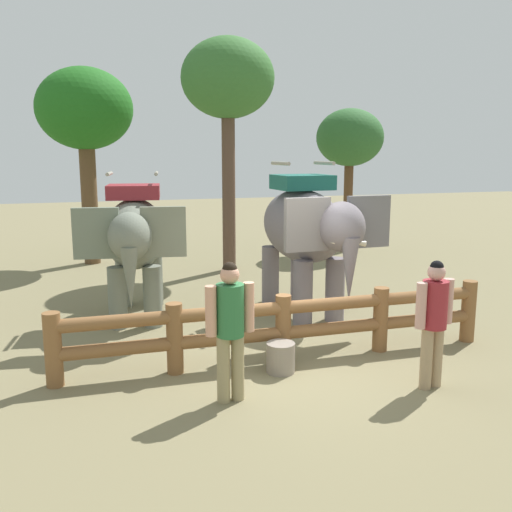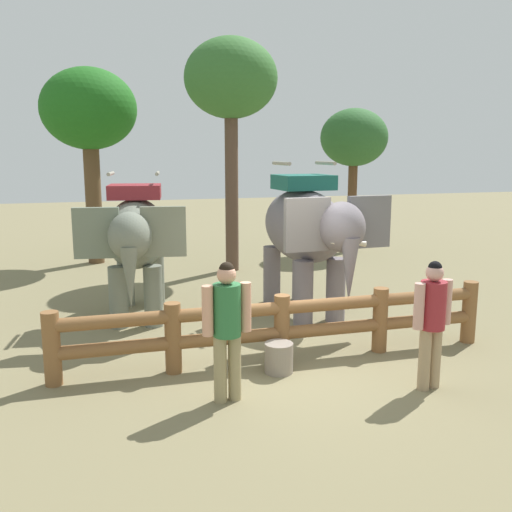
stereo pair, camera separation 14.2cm
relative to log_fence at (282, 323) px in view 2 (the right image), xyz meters
name	(u,v)px [view 2 (the right image)]	position (x,y,z in m)	size (l,w,h in m)	color
ground_plane	(286,366)	(0.00, -0.23, -0.60)	(60.00, 60.00, 0.00)	#7A704F
log_fence	(282,323)	(0.00, 0.00, 0.00)	(6.90, 0.30, 1.05)	brown
elephant_near_left	(136,238)	(-1.93, 2.96, 0.98)	(1.88, 3.33, 2.81)	slate
elephant_center	(308,230)	(1.29, 2.29, 1.08)	(2.00, 3.50, 3.00)	slate
tourist_woman_in_black	(432,316)	(1.61, -1.52, 0.42)	(0.62, 0.40, 1.78)	tan
tourist_man_in_blue	(227,322)	(-1.12, -1.13, 0.46)	(0.65, 0.39, 1.84)	#98895F
tree_far_left	(354,140)	(5.27, 8.59, 2.95)	(2.10, 2.10, 4.51)	brown
tree_back_center	(89,113)	(-2.66, 8.92, 3.63)	(2.64, 2.64, 5.47)	brown
tree_far_right	(231,83)	(0.89, 6.81, 4.32)	(2.41, 2.41, 6.07)	brown
feed_bucket	(279,358)	(-0.18, -0.41, -0.38)	(0.42, 0.42, 0.44)	gray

